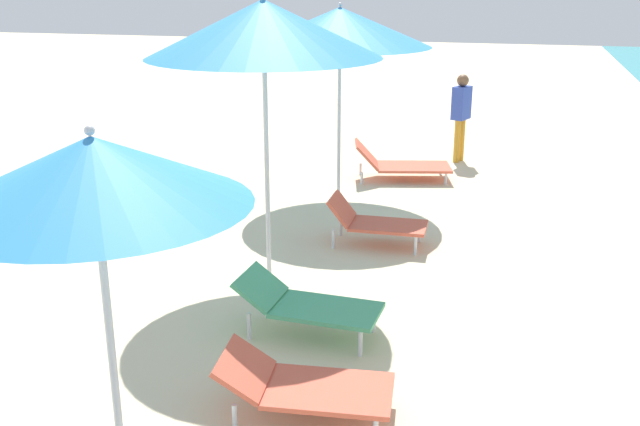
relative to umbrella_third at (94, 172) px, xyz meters
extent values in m
cylinder|color=silver|center=(0.00, 0.00, -1.16)|extent=(0.05, 0.05, 1.93)
cone|color=#338CD8|center=(0.00, 0.00, 0.00)|extent=(1.80, 1.80, 0.40)
sphere|color=silver|center=(0.00, 0.00, 0.23)|extent=(0.06, 0.06, 0.06)
cube|color=#D8593F|center=(1.09, 1.12, -1.91)|extent=(1.01, 0.71, 0.04)
cube|color=#D8593F|center=(0.44, 1.05, -1.78)|extent=(0.43, 0.65, 0.26)
cylinder|color=silver|center=(1.43, 1.42, -2.03)|extent=(0.04, 0.04, 0.20)
cylinder|color=silver|center=(0.40, 1.30, -2.03)|extent=(0.04, 0.04, 0.20)
cylinder|color=silver|center=(0.46, 0.79, -2.03)|extent=(0.04, 0.04, 0.20)
cylinder|color=silver|center=(-0.21, 3.55, -0.93)|extent=(0.05, 0.05, 2.38)
cone|color=#338CD8|center=(-0.21, 3.55, 0.54)|extent=(2.39, 2.39, 0.57)
cube|color=#D8593F|center=(0.88, 4.84, -1.86)|extent=(0.94, 0.59, 0.04)
cube|color=#D8593F|center=(0.30, 4.82, -1.69)|extent=(0.30, 0.57, 0.33)
cylinder|color=silver|center=(1.24, 5.08, -2.00)|extent=(0.04, 0.04, 0.24)
cylinder|color=silver|center=(1.25, 4.62, -2.00)|extent=(0.04, 0.04, 0.24)
cylinder|color=silver|center=(0.24, 5.04, -2.00)|extent=(0.04, 0.04, 0.24)
cylinder|color=silver|center=(0.26, 4.59, -2.00)|extent=(0.04, 0.04, 0.24)
cube|color=#4CA572|center=(0.76, 2.33, -1.85)|extent=(0.98, 0.62, 0.04)
cube|color=#4CA572|center=(0.11, 2.36, -1.71)|extent=(0.38, 0.59, 0.27)
cylinder|color=silver|center=(1.15, 2.55, -2.00)|extent=(0.04, 0.04, 0.26)
cylinder|color=silver|center=(1.12, 2.08, -2.00)|extent=(0.04, 0.04, 0.26)
cylinder|color=silver|center=(0.10, 2.60, -2.00)|extent=(0.04, 0.04, 0.26)
cylinder|color=silver|center=(0.08, 2.12, -2.00)|extent=(0.04, 0.04, 0.26)
cylinder|color=silver|center=(-0.19, 6.67, -1.02)|extent=(0.05, 0.05, 2.21)
cone|color=#338CD8|center=(-0.19, 6.67, 0.36)|extent=(2.59, 2.59, 0.54)
sphere|color=silver|center=(-0.19, 6.67, 0.66)|extent=(0.06, 0.06, 0.06)
cube|color=#D8593F|center=(0.75, 7.97, -1.91)|extent=(1.31, 0.96, 0.04)
cube|color=#D8593F|center=(0.01, 7.79, -1.71)|extent=(0.53, 0.77, 0.40)
cylinder|color=silver|center=(1.15, 8.38, -2.03)|extent=(0.04, 0.04, 0.19)
cylinder|color=silver|center=(1.30, 7.79, -2.03)|extent=(0.04, 0.04, 0.19)
cylinder|color=silver|center=(-0.14, 8.06, -2.03)|extent=(0.04, 0.04, 0.19)
cylinder|color=silver|center=(0.00, 7.47, -2.03)|extent=(0.04, 0.04, 0.19)
cylinder|color=orange|center=(1.33, 9.30, -1.74)|extent=(0.11, 0.11, 0.76)
cylinder|color=orange|center=(1.39, 9.46, -1.74)|extent=(0.11, 0.11, 0.76)
cube|color=#334CB2|center=(1.36, 9.38, -1.08)|extent=(0.34, 0.42, 0.57)
sphere|color=brown|center=(1.36, 9.38, -0.69)|extent=(0.21, 0.21, 0.21)
camera|label=1|loc=(2.26, -3.50, 1.05)|focal=40.99mm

